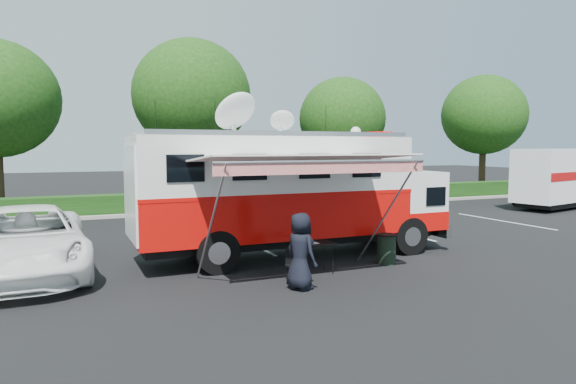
% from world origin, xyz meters
% --- Properties ---
extents(ground_plane, '(120.00, 120.00, 0.00)m').
position_xyz_m(ground_plane, '(0.00, 0.00, 0.00)').
color(ground_plane, black).
rests_on(ground_plane, ground).
extents(back_border, '(60.00, 6.14, 8.87)m').
position_xyz_m(back_border, '(1.14, 12.90, 5.00)').
color(back_border, '#9E998E').
rests_on(back_border, ground_plane).
extents(stall_lines, '(24.12, 5.50, 0.01)m').
position_xyz_m(stall_lines, '(-0.50, 3.00, 0.00)').
color(stall_lines, silver).
rests_on(stall_lines, ground_plane).
extents(command_truck, '(9.51, 2.62, 4.57)m').
position_xyz_m(command_truck, '(-0.08, -0.00, 1.96)').
color(command_truck, black).
rests_on(command_truck, ground_plane).
extents(awning, '(5.19, 2.68, 3.14)m').
position_xyz_m(awning, '(-0.93, -2.72, 2.94)').
color(awning, white).
rests_on(awning, ground_plane).
extents(white_suv, '(3.08, 6.37, 1.75)m').
position_xyz_m(white_suv, '(-7.21, 0.67, 0.00)').
color(white_suv, white).
rests_on(white_suv, ground_plane).
extents(person, '(0.80, 1.00, 1.78)m').
position_xyz_m(person, '(-1.35, -3.29, 0.00)').
color(person, black).
rests_on(person, ground_plane).
extents(folding_table, '(0.98, 0.72, 0.80)m').
position_xyz_m(folding_table, '(-0.38, -2.12, 0.75)').
color(folding_table, black).
rests_on(folding_table, ground_plane).
extents(folding_chair, '(0.45, 0.47, 0.83)m').
position_xyz_m(folding_chair, '(-1.18, -2.55, 0.48)').
color(folding_chair, black).
rests_on(folding_chair, ground_plane).
extents(trash_bin, '(0.56, 0.56, 0.84)m').
position_xyz_m(trash_bin, '(1.96, -1.92, 0.42)').
color(trash_bin, black).
rests_on(trash_bin, ground_plane).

